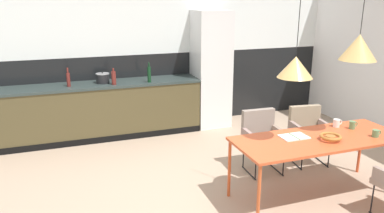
{
  "coord_description": "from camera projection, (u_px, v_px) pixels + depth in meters",
  "views": [
    {
      "loc": [
        -1.67,
        -3.18,
        2.25
      ],
      "look_at": [
        -0.17,
        1.04,
        0.95
      ],
      "focal_mm": 34.9,
      "sensor_mm": 36.0,
      "label": 1
    }
  ],
  "objects": [
    {
      "name": "back_wall_splashback_dark",
      "position": [
        160.0,
        89.0,
        6.83
      ],
      "size": [
        6.71,
        0.12,
        1.31
      ],
      "primitive_type": "cube",
      "color": "black",
      "rests_on": "ground"
    },
    {
      "name": "back_wall_panel_upper",
      "position": [
        159.0,
        16.0,
        6.46
      ],
      "size": [
        6.71,
        0.12,
        1.31
      ],
      "primitive_type": "cube",
      "color": "white",
      "rests_on": "back_wall_splashback_dark"
    },
    {
      "name": "kitchen_counter",
      "position": [
        87.0,
        112.0,
        6.13
      ],
      "size": [
        3.76,
        0.63,
        0.92
      ],
      "color": "#4D4328",
      "rests_on": "ground"
    },
    {
      "name": "refrigerator_column",
      "position": [
        211.0,
        69.0,
        6.67
      ],
      "size": [
        0.6,
        0.6,
        2.06
      ],
      "primitive_type": "cube",
      "color": "silver",
      "rests_on": "ground"
    },
    {
      "name": "dining_table",
      "position": [
        319.0,
        141.0,
        4.22
      ],
      "size": [
        1.98,
        0.77,
        0.74
      ],
      "color": "#CE512A",
      "rests_on": "ground"
    },
    {
      "name": "armchair_head_of_table",
      "position": [
        308.0,
        127.0,
        5.23
      ],
      "size": [
        0.54,
        0.53,
        0.79
      ],
      "rotation": [
        0.0,
        0.0,
        3.01
      ],
      "color": "gray",
      "rests_on": "ground"
    },
    {
      "name": "armchair_near_window",
      "position": [
        262.0,
        133.0,
        4.96
      ],
      "size": [
        0.51,
        0.49,
        0.82
      ],
      "rotation": [
        0.0,
        0.0,
        3.09
      ],
      "color": "gray",
      "rests_on": "ground"
    },
    {
      "name": "fruit_bowl",
      "position": [
        331.0,
        137.0,
        4.12
      ],
      "size": [
        0.24,
        0.24,
        0.06
      ],
      "color": "#B2662D",
      "rests_on": "dining_table"
    },
    {
      "name": "open_book",
      "position": [
        294.0,
        137.0,
        4.22
      ],
      "size": [
        0.31,
        0.22,
        0.02
      ],
      "color": "white",
      "rests_on": "dining_table"
    },
    {
      "name": "mug_dark_espresso",
      "position": [
        376.0,
        133.0,
        4.23
      ],
      "size": [
        0.12,
        0.07,
        0.08
      ],
      "color": "#5B8456",
      "rests_on": "dining_table"
    },
    {
      "name": "mug_white_ceramic",
      "position": [
        337.0,
        123.0,
        4.55
      ],
      "size": [
        0.12,
        0.08,
        0.1
      ],
      "color": "white",
      "rests_on": "dining_table"
    },
    {
      "name": "mug_short_terracotta",
      "position": [
        353.0,
        125.0,
        4.48
      ],
      "size": [
        0.12,
        0.07,
        0.1
      ],
      "color": "#5B8456",
      "rests_on": "dining_table"
    },
    {
      "name": "cooking_pot",
      "position": [
        103.0,
        78.0,
        6.08
      ],
      "size": [
        0.22,
        0.22,
        0.18
      ],
      "color": "black",
      "rests_on": "kitchen_counter"
    },
    {
      "name": "bottle_oil_tall",
      "position": [
        114.0,
        78.0,
        5.96
      ],
      "size": [
        0.07,
        0.07,
        0.27
      ],
      "color": "maroon",
      "rests_on": "kitchen_counter"
    },
    {
      "name": "bottle_vinegar_dark",
      "position": [
        68.0,
        79.0,
        5.83
      ],
      "size": [
        0.06,
        0.06,
        0.3
      ],
      "color": "maroon",
      "rests_on": "kitchen_counter"
    },
    {
      "name": "bottle_spice_small",
      "position": [
        149.0,
        74.0,
        6.12
      ],
      "size": [
        0.06,
        0.06,
        0.33
      ],
      "color": "#0F3319",
      "rests_on": "kitchen_counter"
    },
    {
      "name": "pendant_lamp_over_table_near",
      "position": [
        295.0,
        67.0,
        3.85
      ],
      "size": [
        0.37,
        0.37,
        1.11
      ],
      "color": "black"
    },
    {
      "name": "pendant_lamp_over_table_far",
      "position": [
        359.0,
        47.0,
        4.06
      ],
      "size": [
        0.4,
        0.4,
        0.97
      ],
      "color": "black"
    }
  ]
}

